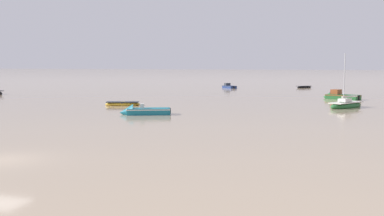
% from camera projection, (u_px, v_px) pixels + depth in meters
% --- Properties ---
extents(ground_plane, '(800.00, 800.00, 0.00)m').
position_uv_depth(ground_plane, '(2.00, 160.00, 26.63)').
color(ground_plane, tan).
extents(motorboat_moored_0, '(5.60, 3.69, 1.82)m').
position_uv_depth(motorboat_moored_0, '(141.00, 112.00, 50.32)').
color(motorboat_moored_0, '#197084').
rests_on(motorboat_moored_0, ground).
extents(rowboat_moored_2, '(3.61, 3.58, 0.60)m').
position_uv_depth(rowboat_moored_2, '(304.00, 87.00, 105.51)').
color(rowboat_moored_2, black).
rests_on(rowboat_moored_2, ground).
extents(motorboat_moored_2, '(5.97, 4.25, 2.16)m').
position_uv_depth(motorboat_moored_2, '(338.00, 97.00, 72.30)').
color(motorboat_moored_2, '#23602D').
rests_on(motorboat_moored_2, ground).
extents(motorboat_moored_3, '(4.08, 4.10, 1.63)m').
position_uv_depth(motorboat_moored_3, '(228.00, 87.00, 104.85)').
color(motorboat_moored_3, navy).
rests_on(motorboat_moored_3, ground).
extents(rowboat_moored_3, '(4.72, 2.87, 0.70)m').
position_uv_depth(rowboat_moored_3, '(123.00, 104.00, 61.19)').
color(rowboat_moored_3, gold).
rests_on(rowboat_moored_3, ground).
extents(sailboat_moored_3, '(4.84, 6.25, 6.90)m').
position_uv_depth(sailboat_moored_3, '(346.00, 105.00, 58.19)').
color(sailboat_moored_3, '#23602D').
rests_on(sailboat_moored_3, ground).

